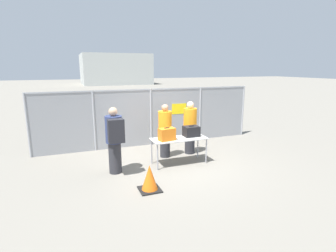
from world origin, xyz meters
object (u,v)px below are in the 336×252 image
at_px(suitcase_orange, 167,134).
at_px(inspection_table, 179,141).
at_px(suitcase_black, 191,131).
at_px(traveler_hooded, 115,138).
at_px(security_worker_far, 190,127).
at_px(utility_trailer, 154,126).
at_px(traffic_cone, 150,179).
at_px(security_worker_near, 165,130).

bearing_deg(suitcase_orange, inspection_table, 10.85).
xyz_separation_m(inspection_table, suitcase_black, (0.44, 0.09, 0.23)).
relative_size(suitcase_orange, suitcase_black, 1.08).
relative_size(suitcase_orange, traveler_hooded, 0.27).
relative_size(security_worker_far, utility_trailer, 0.41).
xyz_separation_m(inspection_table, traffic_cone, (-1.36, -1.39, -0.43)).
distance_m(suitcase_black, security_worker_near, 0.89).
bearing_deg(suitcase_orange, security_worker_near, 73.05).
xyz_separation_m(traveler_hooded, security_worker_far, (2.66, 0.86, -0.09)).
relative_size(suitcase_orange, security_worker_near, 0.29).
distance_m(suitcase_orange, security_worker_near, 0.85).
xyz_separation_m(suitcase_black, traveler_hooded, (-2.37, -0.17, 0.06)).
bearing_deg(suitcase_black, inspection_table, -168.65).
bearing_deg(traffic_cone, utility_trailer, 70.53).
relative_size(suitcase_black, traffic_cone, 0.73).
distance_m(inspection_table, security_worker_far, 1.08).
relative_size(suitcase_orange, traffic_cone, 0.79).
relative_size(inspection_table, security_worker_near, 0.97).
xyz_separation_m(inspection_table, utility_trailer, (0.36, 3.46, -0.30)).
relative_size(suitcase_black, traveler_hooded, 0.25).
height_order(security_worker_near, security_worker_far, security_worker_far).
distance_m(security_worker_near, utility_trailer, 2.82).
bearing_deg(security_worker_far, suitcase_orange, 18.29).
relative_size(security_worker_near, utility_trailer, 0.40).
xyz_separation_m(suitcase_orange, suitcase_black, (0.86, 0.17, -0.02)).
xyz_separation_m(inspection_table, security_worker_far, (0.73, 0.77, 0.19)).
distance_m(suitcase_orange, suitcase_black, 0.88).
bearing_deg(traveler_hooded, utility_trailer, 35.47).
xyz_separation_m(inspection_table, security_worker_near, (-0.18, 0.73, 0.17)).
bearing_deg(suitcase_black, security_worker_far, 67.11).
distance_m(traveler_hooded, traffic_cone, 1.59).
height_order(inspection_table, traffic_cone, inspection_table).
height_order(inspection_table, suitcase_black, suitcase_black).
bearing_deg(security_worker_near, suitcase_black, 146.55).
distance_m(security_worker_far, utility_trailer, 2.76).
bearing_deg(security_worker_near, inspection_table, 116.19).
distance_m(security_worker_near, security_worker_far, 0.91).
distance_m(inspection_table, traveler_hooded, 1.95).
xyz_separation_m(suitcase_orange, traveler_hooded, (-1.50, -0.01, 0.04)).
xyz_separation_m(suitcase_black, traffic_cone, (-1.80, -1.48, -0.65)).
bearing_deg(security_worker_near, security_worker_far, -164.81).
bearing_deg(suitcase_orange, traffic_cone, -125.51).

